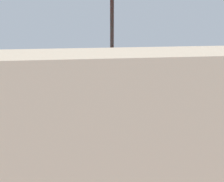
{
  "coord_description": "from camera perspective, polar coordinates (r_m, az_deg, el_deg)",
  "views": [
    {
      "loc": [
        0.4,
        3.67,
        1.89
      ],
      "look_at": [
        0.0,
        0.0,
        0.58
      ],
      "focal_mm": 37.04,
      "sensor_mm": 36.0,
      "label": 1
    }
  ],
  "objects": [
    {
      "name": "ground_plane",
      "position": [
        4.15,
        0.0,
        -7.7
      ],
      "size": [
        10.0,
        10.0,
        0.02
      ],
      "primitive_type": "cube",
      "color": "#9E4C38"
    },
    {
      "name": "dining_table",
      "position": [
        3.89,
        0.0,
        1.36
      ],
      "size": [
        1.94,
        1.09,
        0.73
      ],
      "color": "silver",
      "rests_on": "ground_plane"
    },
    {
      "name": "chair_north",
      "position": [
        3.24,
        1.06,
        -4.85
      ],
      "size": [
        0.47,
        0.48,
        0.98
      ],
      "rotation": [
        0.0,
        0.0,
        3.03
      ],
      "color": "beige",
      "rests_on": "ground_plane"
    },
    {
      "name": "chair_southwest",
      "position": [
        4.89,
        13.74,
        3.1
      ],
      "size": [
        0.58,
        0.58,
        0.98
      ],
      "rotation": [
        0.0,
        0.0,
        0.66
      ],
      "color": "beige",
      "rests_on": "ground_plane"
    },
    {
      "name": "chair_northwest",
      "position": [
        3.68,
        21.53,
        -3.21
      ],
      "size": [
        0.58,
        0.58,
        0.98
      ],
      "rotation": [
        0.0,
        0.0,
        2.48
      ],
      "color": "beige",
      "rests_on": "ground_plane"
    },
    {
      "name": "chair_east",
      "position": [
        4.0,
        -18.12,
        -1.0
      ],
      "size": [
        0.47,
        0.46,
        0.98
      ],
      "rotation": [
        0.0,
        0.0,
        4.75
      ],
      "color": "beige",
      "rests_on": "ground_plane"
    },
    {
      "name": "chair_southeast",
      "position": [
        4.65,
        -16.86,
        1.95
      ],
      "size": [
        0.59,
        0.59,
        0.98
      ],
      "rotation": [
        0.0,
        0.0,
        5.48
      ],
      "color": "beige",
      "rests_on": "ground_plane"
    },
    {
      "name": "chair_west",
      "position": [
        4.19,
        16.96,
        0.05
      ],
      "size": [
        0.49,
        0.48,
        0.98
      ],
      "rotation": [
        0.0,
        0.0,
        1.43
      ],
      "color": "beige",
      "rests_on": "ground_plane"
    },
    {
      "name": "laptop",
      "position": [
        3.73,
        -4.72,
        2.02
      ],
      "size": [
        0.4,
        0.38,
        0.21
      ],
      "rotation": [
        0.0,
        0.0,
        -0.56
      ],
      "color": "#2D2D33",
      "rests_on": "dining_table"
    },
    {
      "name": "cup",
      "position": [
        3.76,
        3.9,
        2.12
      ],
      "size": [
        0.07,
        0.07,
        0.08
      ],
      "primitive_type": "cylinder",
      "color": "#334C99",
      "rests_on": "dining_table"
    }
  ]
}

